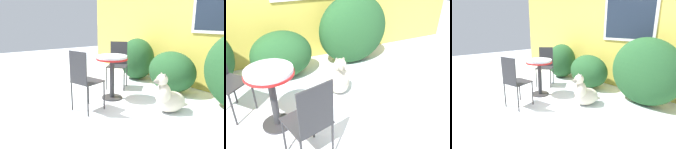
{
  "view_description": "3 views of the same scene",
  "coord_description": "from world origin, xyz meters",
  "views": [
    {
      "loc": [
        2.6,
        -1.84,
        1.43
      ],
      "look_at": [
        -0.57,
        0.38,
        0.46
      ],
      "focal_mm": 35.0,
      "sensor_mm": 36.0,
      "label": 1
    },
    {
      "loc": [
        -0.75,
        -1.89,
        1.94
      ],
      "look_at": [
        0.47,
        0.79,
        0.28
      ],
      "focal_mm": 35.0,
      "sensor_mm": 36.0,
      "label": 2
    },
    {
      "loc": [
        2.61,
        -1.64,
        1.5
      ],
      "look_at": [
        0.0,
        0.6,
        0.55
      ],
      "focal_mm": 28.0,
      "sensor_mm": 36.0,
      "label": 3
    }
  ],
  "objects": [
    {
      "name": "shrub_left",
      "position": [
        -1.38,
        1.69,
        0.5
      ],
      "size": [
        0.88,
        0.8,
        1.0
      ],
      "color": "#235128",
      "rests_on": "ground_plane"
    },
    {
      "name": "patio_table",
      "position": [
        -0.57,
        0.38,
        0.62
      ],
      "size": [
        0.57,
        0.57,
        0.81
      ],
      "color": "#2D2D30",
      "rests_on": "ground_plane"
    },
    {
      "name": "dog",
      "position": [
        0.45,
        0.74,
        0.23
      ],
      "size": [
        0.46,
        0.68,
        0.65
      ],
      "rotation": [
        0.0,
        0.0,
        -0.26
      ],
      "color": "beige",
      "rests_on": "ground_plane"
    },
    {
      "name": "house_wall",
      "position": [
        0.02,
        2.2,
        1.69
      ],
      "size": [
        8.0,
        0.1,
        3.37
      ],
      "color": "#DBC14C",
      "rests_on": "ground_plane"
    },
    {
      "name": "ground_plane",
      "position": [
        0.0,
        0.0,
        0.0
      ],
      "size": [
        16.0,
        16.0,
        0.0
      ],
      "primitive_type": "plane",
      "color": "silver"
    },
    {
      "name": "patio_chair_far_side",
      "position": [
        -0.33,
        -0.33,
        0.54
      ],
      "size": [
        0.49,
        0.49,
        0.98
      ],
      "rotation": [
        0.0,
        0.0,
        3.41
      ],
      "color": "#2D2D30",
      "rests_on": "ground_plane"
    },
    {
      "name": "shrub_right",
      "position": [
        1.17,
        1.64,
        0.66
      ],
      "size": [
        1.37,
        0.68,
        1.31
      ],
      "color": "#235128",
      "rests_on": "ground_plane"
    },
    {
      "name": "shrub_middle",
      "position": [
        -0.22,
        1.6,
        0.41
      ],
      "size": [
        1.04,
        0.75,
        0.82
      ],
      "color": "#235128",
      "rests_on": "ground_plane"
    },
    {
      "name": "patio_chair_near_table",
      "position": [
        -1.09,
        0.89,
        0.54
      ],
      "size": [
        0.57,
        0.57,
        0.98
      ],
      "rotation": [
        0.0,
        0.0,
        0.74
      ],
      "color": "#2D2D30",
      "rests_on": "ground_plane"
    }
  ]
}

